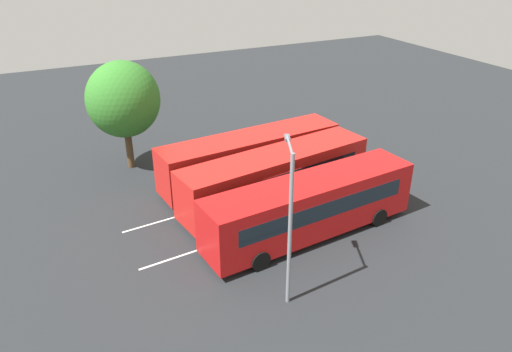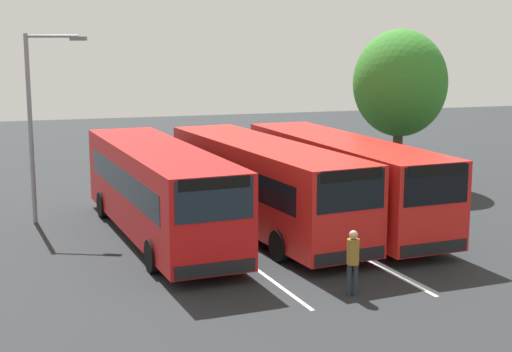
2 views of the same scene
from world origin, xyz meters
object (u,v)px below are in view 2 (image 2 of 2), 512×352
bus_center_left (263,182)px  pedestrian (353,257)px  depot_tree (400,83)px  street_lamp (36,115)px  bus_center_right (342,177)px  bus_far_left (159,189)px

bus_center_left → pedestrian: size_ratio=6.66×
pedestrian → depot_tree: bearing=-12.9°
bus_center_left → pedestrian: (7.16, 0.16, -0.65)m
bus_center_left → street_lamp: 8.35m
bus_center_right → street_lamp: 11.03m
bus_far_left → depot_tree: depot_tree is taller
bus_center_right → bus_far_left: bearing=-94.1°
bus_far_left → bus_center_left: bearing=85.0°
bus_center_left → bus_far_left: bearing=-97.9°
pedestrian → bus_far_left: bearing=46.4°
bus_center_right → pedestrian: 7.80m
bus_center_right → depot_tree: size_ratio=1.66×
street_lamp → bus_center_left: bearing=-1.3°
bus_far_left → depot_tree: size_ratio=1.66×
bus_center_left → street_lamp: street_lamp is taller
pedestrian → street_lamp: (-10.54, -7.47, 2.87)m
pedestrian → bus_center_left: bearing=19.9°
bus_center_left → bus_center_right: (-0.09, 2.98, 0.00)m
pedestrian → depot_tree: size_ratio=0.25×
pedestrian → street_lamp: size_ratio=0.26×
bus_center_left → depot_tree: bearing=118.6°
bus_far_left → depot_tree: 13.78m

